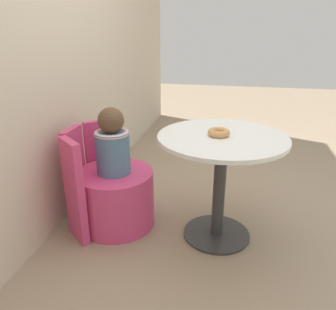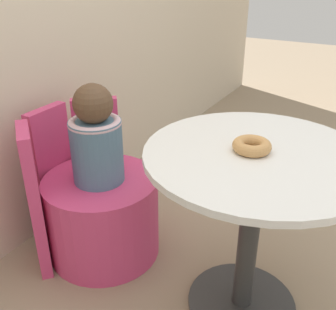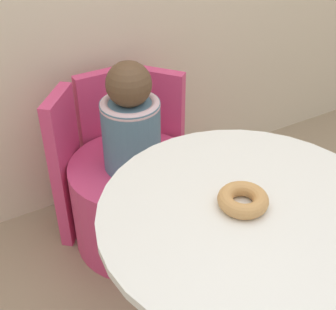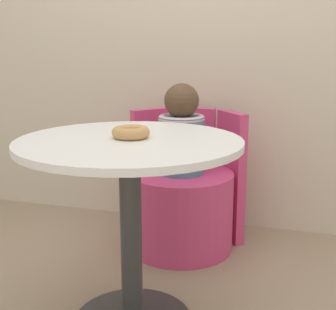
# 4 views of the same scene
# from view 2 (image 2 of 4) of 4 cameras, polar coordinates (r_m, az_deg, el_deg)

# --- Properties ---
(ground_plane) EXTENTS (12.00, 12.00, 0.00)m
(ground_plane) POSITION_cam_2_polar(r_m,az_deg,el_deg) (1.85, 11.16, -18.79)
(ground_plane) COLOR gray
(round_table) EXTENTS (0.79, 0.79, 0.71)m
(round_table) POSITION_cam_2_polar(r_m,az_deg,el_deg) (1.46, 12.25, -5.93)
(round_table) COLOR #333333
(round_table) RESTS_ON ground_plane
(tub_chair) EXTENTS (0.53, 0.53, 0.40)m
(tub_chair) POSITION_cam_2_polar(r_m,az_deg,el_deg) (1.92, -9.42, -8.68)
(tub_chair) COLOR #D13D70
(tub_chair) RESTS_ON ground_plane
(booth_backrest) EXTENTS (0.63, 0.23, 0.69)m
(booth_backrest) POSITION_cam_2_polar(r_m,az_deg,el_deg) (1.98, -14.79, -3.25)
(booth_backrest) COLOR #D13D70
(booth_backrest) RESTS_ON ground_plane
(child_figure) EXTENTS (0.23, 0.23, 0.45)m
(child_figure) POSITION_cam_2_polar(r_m,az_deg,el_deg) (1.73, -10.40, 2.39)
(child_figure) COLOR slate
(child_figure) RESTS_ON tub_chair
(donut) EXTENTS (0.13, 0.13, 0.04)m
(donut) POSITION_cam_2_polar(r_m,az_deg,el_deg) (1.37, 12.07, 1.32)
(donut) COLOR tan
(donut) RESTS_ON round_table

